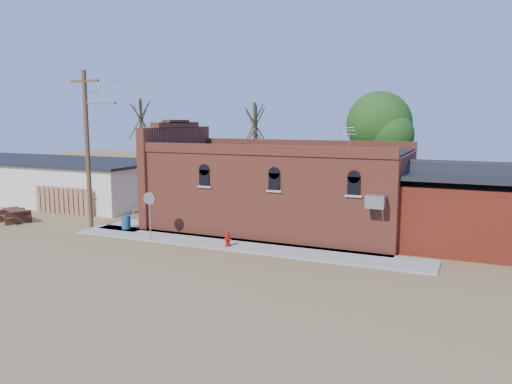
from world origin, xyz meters
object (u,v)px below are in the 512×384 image
at_px(brick_bar, 275,188).
at_px(trash_barrel, 126,222).
at_px(utility_pole, 88,146).
at_px(picnic_table, 15,214).
at_px(fire_hydrant, 228,239).
at_px(stop_sign, 150,203).

xyz_separation_m(brick_bar, trash_barrel, (-7.55, -3.99, -1.87)).
bearing_deg(utility_pole, trash_barrel, 7.62).
height_order(brick_bar, picnic_table, brick_bar).
distance_m(fire_hydrant, stop_sign, 4.61).
height_order(utility_pole, trash_barrel, utility_pole).
xyz_separation_m(utility_pole, picnic_table, (-5.39, -0.70, -4.23)).
height_order(utility_pole, stop_sign, utility_pole).
height_order(brick_bar, fire_hydrant, brick_bar).
bearing_deg(picnic_table, trash_barrel, 31.23).
bearing_deg(picnic_table, stop_sign, 21.01).
relative_size(brick_bar, trash_barrel, 21.16).
bearing_deg(picnic_table, brick_bar, 41.98).
bearing_deg(brick_bar, utility_pole, -156.31).
bearing_deg(stop_sign, fire_hydrant, 19.54).
bearing_deg(utility_pole, fire_hydrant, -5.13).
bearing_deg(fire_hydrant, trash_barrel, 160.99).
xyz_separation_m(brick_bar, picnic_table, (-15.18, -4.99, -1.80)).
xyz_separation_m(utility_pole, trash_barrel, (2.24, 0.30, -4.30)).
bearing_deg(utility_pole, stop_sign, -13.48).
relative_size(utility_pole, fire_hydrant, 12.54).
relative_size(stop_sign, picnic_table, 1.04).
distance_m(brick_bar, picnic_table, 16.08).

